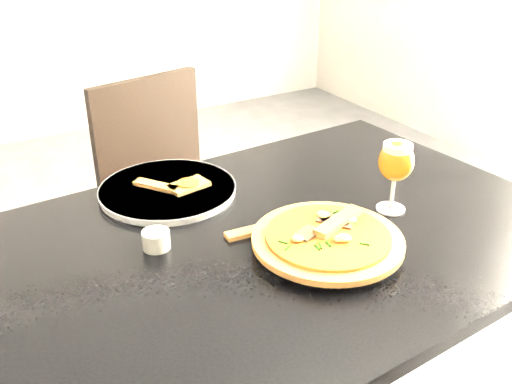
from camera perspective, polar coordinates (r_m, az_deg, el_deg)
dining_table at (r=1.21m, az=2.18°, el=-7.65°), size 1.24×0.87×0.75m
chair_far at (r=1.87m, az=-8.32°, el=-1.05°), size 0.47×0.47×0.87m
plate_main at (r=1.12m, az=7.36°, el=-4.84°), size 0.32×0.32×0.01m
pizza at (r=1.10m, az=7.19°, el=-4.58°), size 0.29×0.29×0.03m
plate_second at (r=1.32m, az=-8.81°, el=0.19°), size 0.36×0.36×0.02m
crust_scraps at (r=1.31m, az=-7.84°, el=0.68°), size 0.16×0.12×0.01m
loose_crust at (r=1.15m, az=-0.24°, el=-3.87°), size 0.12×0.04×0.01m
sauce_cup at (r=1.11m, az=-9.96°, el=-4.65°), size 0.05×0.05×0.04m
beer_glass at (r=1.22m, az=13.84°, el=2.94°), size 0.08×0.08×0.16m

